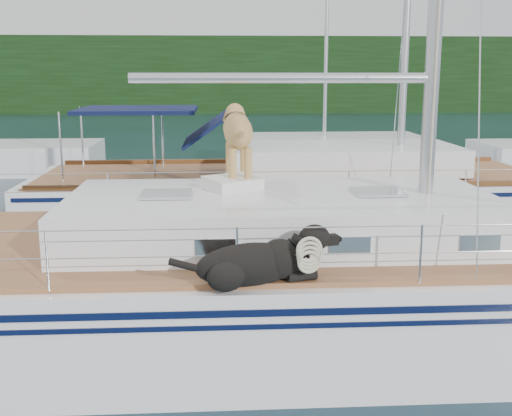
{
  "coord_description": "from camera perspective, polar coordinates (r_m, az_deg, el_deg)",
  "views": [
    {
      "loc": [
        0.02,
        -7.68,
        3.29
      ],
      "look_at": [
        0.5,
        0.2,
        1.6
      ],
      "focal_mm": 45.0,
      "sensor_mm": 36.0,
      "label": 1
    }
  ],
  "objects": [
    {
      "name": "ground",
      "position": [
        8.36,
        -3.4,
        -11.13
      ],
      "size": [
        120.0,
        120.0,
        0.0
      ],
      "primitive_type": "plane",
      "color": "black",
      "rests_on": "ground"
    },
    {
      "name": "tree_line",
      "position": [
        52.69,
        -3.56,
        11.72
      ],
      "size": [
        90.0,
        3.0,
        6.0
      ],
      "primitive_type": "cube",
      "color": "black",
      "rests_on": "ground"
    },
    {
      "name": "shore_bank",
      "position": [
        53.95,
        -3.52,
        9.18
      ],
      "size": [
        92.0,
        1.0,
        1.2
      ],
      "primitive_type": "cube",
      "color": "#595147",
      "rests_on": "ground"
    },
    {
      "name": "main_sailboat",
      "position": [
        8.11,
        -2.8,
        -6.67
      ],
      "size": [
        12.0,
        4.0,
        14.01
      ],
      "color": "white",
      "rests_on": "ground"
    },
    {
      "name": "neighbor_sailboat",
      "position": [
        13.98,
        3.47,
        1.06
      ],
      "size": [
        11.0,
        3.5,
        13.3
      ],
      "color": "white",
      "rests_on": "ground"
    },
    {
      "name": "bg_boat_center",
      "position": [
        24.18,
        6.06,
        5.25
      ],
      "size": [
        7.2,
        3.0,
        11.65
      ],
      "color": "white",
      "rests_on": "ground"
    }
  ]
}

